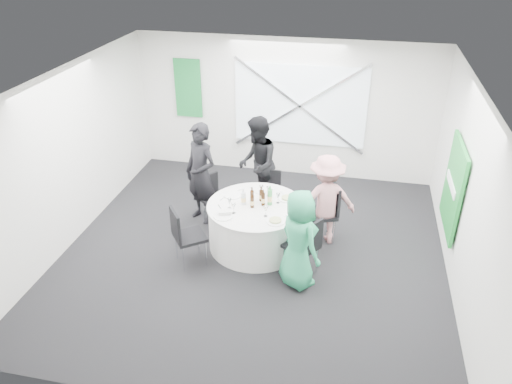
% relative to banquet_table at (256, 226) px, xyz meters
% --- Properties ---
extents(floor, '(6.00, 6.00, 0.00)m').
position_rel_banquet_table_xyz_m(floor, '(0.00, -0.20, -0.38)').
color(floor, black).
rests_on(floor, ground).
extents(ceiling, '(6.00, 6.00, 0.00)m').
position_rel_banquet_table_xyz_m(ceiling, '(0.00, -0.20, 2.42)').
color(ceiling, silver).
rests_on(ceiling, wall_back).
extents(wall_back, '(6.00, 0.00, 6.00)m').
position_rel_banquet_table_xyz_m(wall_back, '(0.00, 2.80, 1.02)').
color(wall_back, silver).
rests_on(wall_back, floor).
extents(wall_front, '(6.00, 0.00, 6.00)m').
position_rel_banquet_table_xyz_m(wall_front, '(0.00, -3.20, 1.02)').
color(wall_front, silver).
rests_on(wall_front, floor).
extents(wall_left, '(0.00, 6.00, 6.00)m').
position_rel_banquet_table_xyz_m(wall_left, '(-3.00, -0.20, 1.02)').
color(wall_left, silver).
rests_on(wall_left, floor).
extents(wall_right, '(0.00, 6.00, 6.00)m').
position_rel_banquet_table_xyz_m(wall_right, '(3.00, -0.20, 1.02)').
color(wall_right, silver).
rests_on(wall_right, floor).
extents(window_panel, '(2.60, 0.03, 1.60)m').
position_rel_banquet_table_xyz_m(window_panel, '(0.30, 2.76, 1.12)').
color(window_panel, silver).
rests_on(window_panel, wall_back).
extents(window_brace_a, '(2.63, 0.05, 1.84)m').
position_rel_banquet_table_xyz_m(window_brace_a, '(0.30, 2.72, 1.12)').
color(window_brace_a, silver).
rests_on(window_brace_a, window_panel).
extents(window_brace_b, '(2.63, 0.05, 1.84)m').
position_rel_banquet_table_xyz_m(window_brace_b, '(0.30, 2.72, 1.12)').
color(window_brace_b, silver).
rests_on(window_brace_b, window_panel).
extents(green_banner, '(0.55, 0.04, 1.20)m').
position_rel_banquet_table_xyz_m(green_banner, '(-2.00, 2.75, 1.32)').
color(green_banner, '#166E2F').
rests_on(green_banner, wall_back).
extents(green_sign, '(0.05, 1.20, 1.40)m').
position_rel_banquet_table_xyz_m(green_sign, '(2.94, 0.40, 0.82)').
color(green_sign, '#18842D').
rests_on(green_sign, wall_right).
extents(banquet_table, '(1.56, 1.56, 0.76)m').
position_rel_banquet_table_xyz_m(banquet_table, '(0.00, 0.00, 0.00)').
color(banquet_table, silver).
rests_on(banquet_table, floor).
extents(chair_back, '(0.38, 0.39, 0.82)m').
position_rel_banquet_table_xyz_m(chair_back, '(0.03, 1.08, 0.09)').
color(chair_back, black).
rests_on(chair_back, floor).
extents(chair_back_left, '(0.55, 0.55, 0.87)m').
position_rel_banquet_table_xyz_m(chair_back_left, '(-0.88, 0.61, 0.13)').
color(chair_back_left, black).
rests_on(chair_back_left, floor).
extents(chair_back_right, '(0.60, 0.60, 1.01)m').
position_rel_banquet_table_xyz_m(chair_back_right, '(1.09, 0.43, 0.22)').
color(chair_back_right, black).
rests_on(chair_back_right, floor).
extents(chair_front_right, '(0.61, 0.61, 0.96)m').
position_rel_banquet_table_xyz_m(chair_front_right, '(0.87, -0.60, 0.18)').
color(chair_front_right, black).
rests_on(chair_front_right, floor).
extents(chair_front_left, '(0.62, 0.62, 0.98)m').
position_rel_banquet_table_xyz_m(chair_front_left, '(-0.96, -0.72, 0.19)').
color(chair_front_left, black).
rests_on(chair_front_left, floor).
extents(person_man_back_left, '(0.78, 0.70, 1.80)m').
position_rel_banquet_table_xyz_m(person_man_back_left, '(-1.10, 0.62, 0.52)').
color(person_man_back_left, black).
rests_on(person_man_back_left, floor).
extents(person_man_back, '(0.62, 0.93, 1.76)m').
position_rel_banquet_table_xyz_m(person_man_back, '(-0.24, 1.23, 0.50)').
color(person_man_back, black).
rests_on(person_man_back, floor).
extents(person_woman_pink, '(1.10, 0.77, 1.55)m').
position_rel_banquet_table_xyz_m(person_woman_pink, '(1.06, 0.37, 0.39)').
color(person_woman_pink, tan).
rests_on(person_woman_pink, floor).
extents(person_woman_green, '(0.87, 0.87, 1.52)m').
position_rel_banquet_table_xyz_m(person_woman_green, '(0.79, -0.81, 0.38)').
color(person_woman_green, '#299967').
rests_on(person_woman_green, floor).
extents(plate_back, '(0.26, 0.26, 0.01)m').
position_rel_banquet_table_xyz_m(plate_back, '(-0.04, 0.49, 0.39)').
color(plate_back, white).
rests_on(plate_back, banquet_table).
extents(plate_back_left, '(0.30, 0.30, 0.01)m').
position_rel_banquet_table_xyz_m(plate_back_left, '(-0.44, 0.23, 0.39)').
color(plate_back_left, white).
rests_on(plate_back_left, banquet_table).
extents(plate_back_right, '(0.27, 0.27, 0.04)m').
position_rel_banquet_table_xyz_m(plate_back_right, '(0.45, 0.29, 0.40)').
color(plate_back_right, white).
rests_on(plate_back_right, banquet_table).
extents(plate_front_right, '(0.28, 0.28, 0.04)m').
position_rel_banquet_table_xyz_m(plate_front_right, '(0.38, -0.41, 0.40)').
color(plate_front_right, white).
rests_on(plate_front_right, banquet_table).
extents(plate_front_left, '(0.30, 0.30, 0.01)m').
position_rel_banquet_table_xyz_m(plate_front_left, '(-0.42, -0.43, 0.39)').
color(plate_front_left, white).
rests_on(plate_front_left, banquet_table).
extents(napkin, '(0.21, 0.17, 0.05)m').
position_rel_banquet_table_xyz_m(napkin, '(-0.41, -0.37, 0.42)').
color(napkin, silver).
rests_on(napkin, plate_front_left).
extents(beer_bottle_a, '(0.06, 0.06, 0.25)m').
position_rel_banquet_table_xyz_m(beer_bottle_a, '(-0.09, 0.10, 0.48)').
color(beer_bottle_a, '#341A09').
rests_on(beer_bottle_a, banquet_table).
extents(beer_bottle_b, '(0.06, 0.06, 0.25)m').
position_rel_banquet_table_xyz_m(beer_bottle_b, '(0.05, 0.16, 0.47)').
color(beer_bottle_b, '#341A09').
rests_on(beer_bottle_b, banquet_table).
extents(beer_bottle_c, '(0.06, 0.06, 0.27)m').
position_rel_banquet_table_xyz_m(beer_bottle_c, '(0.11, 0.03, 0.49)').
color(beer_bottle_c, '#341A09').
rests_on(beer_bottle_c, banquet_table).
extents(beer_bottle_d, '(0.06, 0.06, 0.26)m').
position_rel_banquet_table_xyz_m(beer_bottle_d, '(-0.05, -0.07, 0.48)').
color(beer_bottle_d, '#341A09').
rests_on(beer_bottle_d, banquet_table).
extents(green_water_bottle, '(0.08, 0.08, 0.32)m').
position_rel_banquet_table_xyz_m(green_water_bottle, '(0.21, 0.08, 0.51)').
color(green_water_bottle, green).
rests_on(green_water_bottle, banquet_table).
extents(clear_water_bottle, '(0.08, 0.08, 0.28)m').
position_rel_banquet_table_xyz_m(clear_water_bottle, '(-0.20, -0.01, 0.49)').
color(clear_water_bottle, silver).
rests_on(clear_water_bottle, banquet_table).
extents(wine_glass_a, '(0.07, 0.07, 0.17)m').
position_rel_banquet_table_xyz_m(wine_glass_a, '(-0.39, -0.17, 0.50)').
color(wine_glass_a, white).
rests_on(wine_glass_a, banquet_table).
extents(wine_glass_b, '(0.07, 0.07, 0.17)m').
position_rel_banquet_table_xyz_m(wine_glass_b, '(0.01, 0.35, 0.50)').
color(wine_glass_b, white).
rests_on(wine_glass_b, banquet_table).
extents(wine_glass_c, '(0.07, 0.07, 0.17)m').
position_rel_banquet_table_xyz_m(wine_glass_c, '(0.13, 0.34, 0.50)').
color(wine_glass_c, white).
rests_on(wine_glass_c, banquet_table).
extents(wine_glass_d, '(0.07, 0.07, 0.17)m').
position_rel_banquet_table_xyz_m(wine_glass_d, '(0.33, 0.15, 0.50)').
color(wine_glass_d, white).
rests_on(wine_glass_d, banquet_table).
extents(wine_glass_e, '(0.07, 0.07, 0.17)m').
position_rel_banquet_table_xyz_m(wine_glass_e, '(-0.29, -0.30, 0.50)').
color(wine_glass_e, white).
rests_on(wine_glass_e, banquet_table).
extents(wine_glass_f, '(0.07, 0.07, 0.17)m').
position_rel_banquet_table_xyz_m(wine_glass_f, '(0.21, -0.29, 0.50)').
color(wine_glass_f, white).
rests_on(wine_glass_f, banquet_table).
extents(fork_a, '(0.10, 0.13, 0.01)m').
position_rel_banquet_table_xyz_m(fork_a, '(-0.35, 0.46, 0.38)').
color(fork_a, silver).
rests_on(fork_a, banquet_table).
extents(knife_a, '(0.08, 0.14, 0.01)m').
position_rel_banquet_table_xyz_m(knife_a, '(-0.57, 0.09, 0.38)').
color(knife_a, silver).
rests_on(knife_a, banquet_table).
extents(fork_b, '(0.10, 0.13, 0.01)m').
position_rel_banquet_table_xyz_m(fork_b, '(-0.55, -0.17, 0.38)').
color(fork_b, silver).
rests_on(fork_b, banquet_table).
extents(knife_b, '(0.11, 0.12, 0.01)m').
position_rel_banquet_table_xyz_m(knife_b, '(-0.31, -0.49, 0.38)').
color(knife_b, silver).
rests_on(knife_b, banquet_table).
extents(fork_c, '(0.10, 0.13, 0.01)m').
position_rel_banquet_table_xyz_m(fork_c, '(0.34, -0.47, 0.38)').
color(fork_c, silver).
rests_on(fork_c, banquet_table).
extents(knife_c, '(0.10, 0.13, 0.01)m').
position_rel_banquet_table_xyz_m(knife_c, '(0.55, -0.18, 0.38)').
color(knife_c, silver).
rests_on(knife_c, banquet_table).
extents(fork_d, '(0.08, 0.14, 0.01)m').
position_rel_banquet_table_xyz_m(fork_d, '(0.57, 0.09, 0.38)').
color(fork_d, silver).
rests_on(fork_d, banquet_table).
extents(knife_d, '(0.10, 0.13, 0.01)m').
position_rel_banquet_table_xyz_m(knife_d, '(0.35, 0.46, 0.38)').
color(knife_d, silver).
rests_on(knife_d, banquet_table).
extents(fork_e, '(0.15, 0.03, 0.01)m').
position_rel_banquet_table_xyz_m(fork_e, '(0.13, 0.56, 0.38)').
color(fork_e, silver).
rests_on(fork_e, banquet_table).
extents(knife_e, '(0.15, 0.02, 0.01)m').
position_rel_banquet_table_xyz_m(knife_e, '(-0.16, 0.55, 0.38)').
color(knife_e, silver).
rests_on(knife_e, banquet_table).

